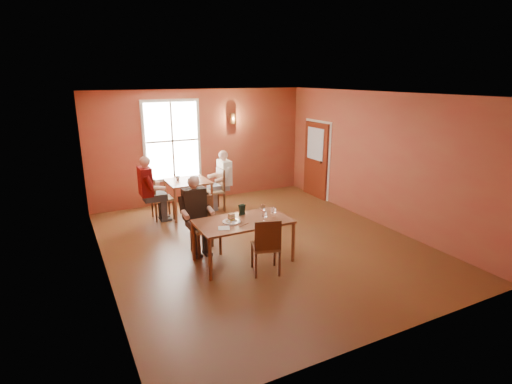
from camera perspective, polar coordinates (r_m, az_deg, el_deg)
name	(u,v)px	position (r m, az deg, el deg)	size (l,w,h in m)	color
ground	(260,243)	(8.31, 0.63, -7.31)	(6.00, 7.00, 0.01)	brown
wall_back	(201,146)	(11.00, -7.85, 6.56)	(6.00, 0.04, 3.00)	brown
wall_front	(394,233)	(5.13, 19.11, -5.49)	(6.00, 0.04, 3.00)	brown
wall_left	(98,192)	(7.02, -21.62, 0.02)	(0.04, 7.00, 3.00)	brown
wall_right	(377,159)	(9.57, 16.86, 4.57)	(0.04, 7.00, 3.00)	brown
ceiling	(261,94)	(7.63, 0.70, 13.82)	(6.00, 7.00, 0.04)	white
window	(172,141)	(10.69, -11.88, 7.17)	(1.36, 0.10, 1.96)	white
door	(316,160)	(11.36, 8.50, 4.53)	(0.12, 1.04, 2.10)	maroon
wall_sconce	(233,119)	(11.13, -3.37, 10.43)	(0.16, 0.16, 0.28)	brown
main_table	(243,241)	(7.41, -1.86, -6.98)	(1.70, 0.96, 0.80)	brown
chair_diner_main	(205,226)	(7.75, -7.29, -4.90)	(0.48, 0.48, 1.09)	#402411
diner_main	(205,218)	(7.66, -7.26, -3.74)	(0.58, 0.58, 1.44)	black
chair_empty	(266,245)	(6.97, 1.37, -7.57)	(0.45, 0.45, 1.02)	#4B2E13
plate_food	(231,221)	(7.18, -3.53, -4.19)	(0.33, 0.33, 0.04)	white
sandwich	(231,218)	(7.25, -3.54, -3.68)	(0.10, 0.09, 0.12)	tan
goblet_a	(263,210)	(7.50, 0.95, -2.53)	(0.09, 0.09, 0.22)	white
goblet_b	(274,212)	(7.41, 2.55, -2.87)	(0.08, 0.08, 0.20)	white
goblet_c	(265,216)	(7.20, 1.23, -3.44)	(0.08, 0.08, 0.20)	white
menu_stand	(242,210)	(7.52, -2.02, -2.55)	(0.12, 0.06, 0.21)	black
knife	(244,225)	(7.05, -1.71, -4.74)	(0.23, 0.02, 0.00)	silver
napkin	(224,228)	(6.93, -4.60, -5.16)	(0.19, 0.19, 0.01)	white
second_table	(188,198)	(10.00, -9.63, -0.78)	(0.98, 0.98, 0.87)	brown
chair_diner_white	(213,190)	(10.17, -6.17, 0.27)	(0.48, 0.48, 1.08)	#572D19
diner_white	(214,183)	(10.13, -6.04, 1.32)	(0.58, 0.58, 1.46)	white
chair_diner_maroon	(162,198)	(9.81, -13.27, -0.78)	(0.46, 0.46, 1.05)	#452714
diner_maroon	(160,188)	(9.74, -13.53, 0.57)	(0.61, 0.61, 1.53)	maroon
cup_a	(196,179)	(9.82, -8.56, 1.90)	(0.13, 0.13, 0.10)	silver
cup_b	(178,178)	(9.94, -11.13, 1.95)	(0.11, 0.11, 0.10)	white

